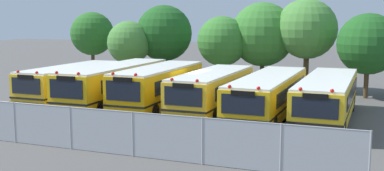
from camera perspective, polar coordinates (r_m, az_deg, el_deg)
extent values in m
plane|color=#514F4C|center=(28.71, -0.79, -3.12)|extent=(160.00, 160.00, 0.00)
cube|color=yellow|center=(32.65, -14.18, 0.37)|extent=(2.48, 9.01, 1.97)
cube|color=white|center=(32.53, -14.24, 2.19)|extent=(2.44, 8.83, 0.12)
cube|color=black|center=(29.22, -19.33, -2.32)|extent=(2.52, 0.16, 0.36)
cube|color=black|center=(29.08, -19.37, -0.06)|extent=(2.02, 0.06, 0.94)
cube|color=black|center=(32.15, -12.07, 0.88)|extent=(0.05, 7.03, 0.71)
cube|color=black|center=(33.59, -15.64, 1.07)|extent=(0.05, 7.03, 0.71)
cube|color=black|center=(32.70, -14.15, -0.32)|extent=(2.51, 9.10, 0.10)
sphere|color=red|center=(28.68, -18.20, 1.47)|extent=(0.18, 0.18, 0.18)
sphere|color=red|center=(29.56, -20.23, 1.57)|extent=(0.18, 0.18, 0.18)
cube|color=black|center=(29.01, -19.43, 0.97)|extent=(1.11, 0.08, 0.24)
cylinder|color=black|center=(29.67, -15.88, -2.08)|extent=(0.28, 1.00, 1.00)
cylinder|color=black|center=(31.03, -19.10, -1.78)|extent=(0.28, 1.00, 1.00)
cylinder|color=black|center=(34.40, -10.04, -0.53)|extent=(0.28, 1.00, 1.00)
cylinder|color=black|center=(35.58, -13.05, -0.33)|extent=(0.28, 1.00, 1.00)
cube|color=yellow|center=(30.80, -9.17, 0.23)|extent=(2.66, 10.64, 2.15)
cube|color=white|center=(30.66, -9.22, 2.32)|extent=(2.61, 10.43, 0.12)
cube|color=black|center=(26.47, -14.89, -3.18)|extent=(2.57, 0.19, 0.36)
cube|color=black|center=(26.30, -14.93, -0.43)|extent=(2.07, 0.09, 1.03)
cube|color=black|center=(30.41, -6.81, 0.83)|extent=(0.15, 8.27, 0.77)
cube|color=black|center=(31.66, -10.93, 1.02)|extent=(0.15, 8.27, 0.77)
cube|color=black|center=(30.86, -9.16, -0.56)|extent=(2.69, 10.74, 0.10)
sphere|color=red|center=(25.94, -13.53, 1.39)|extent=(0.18, 0.18, 0.18)
sphere|color=red|center=(26.73, -15.99, 1.50)|extent=(0.18, 0.18, 0.18)
cube|color=black|center=(26.21, -14.99, 0.84)|extent=(1.13, 0.09, 0.24)
cylinder|color=black|center=(27.07, -11.15, -2.88)|extent=(0.29, 1.00, 1.00)
cylinder|color=black|center=(28.29, -15.02, -2.53)|extent=(0.29, 1.00, 1.00)
cylinder|color=black|center=(33.50, -4.51, -0.66)|extent=(0.29, 1.00, 1.00)
cylinder|color=black|center=(34.50, -7.88, -0.46)|extent=(0.29, 1.00, 1.00)
cube|color=#EAA80C|center=(28.92, -3.99, -0.15)|extent=(2.57, 9.13, 2.19)
cube|color=white|center=(28.78, -4.01, 2.12)|extent=(2.52, 8.95, 0.12)
cube|color=black|center=(25.00, -8.32, -3.65)|extent=(2.47, 0.20, 0.36)
cube|color=black|center=(24.82, -8.32, -0.67)|extent=(1.98, 0.09, 1.05)
cube|color=black|center=(28.67, -1.51, 0.50)|extent=(0.16, 7.09, 0.79)
cube|color=black|center=(29.66, -5.92, 0.71)|extent=(0.16, 7.09, 0.79)
cube|color=black|center=(28.99, -3.98, -1.01)|extent=(2.60, 9.22, 0.10)
sphere|color=red|center=(24.54, -6.81, 1.29)|extent=(0.18, 0.18, 0.18)
sphere|color=red|center=(25.17, -9.51, 1.41)|extent=(0.18, 0.18, 0.18)
cube|color=black|center=(24.72, -8.36, 0.70)|extent=(1.09, 0.10, 0.24)
cylinder|color=black|center=(25.82, -4.67, -3.28)|extent=(0.30, 1.00, 1.00)
cylinder|color=black|center=(26.78, -8.83, -2.94)|extent=(0.30, 1.00, 1.00)
cylinder|color=black|center=(31.17, -0.11, -1.29)|extent=(0.30, 1.00, 1.00)
cylinder|color=black|center=(31.97, -3.70, -1.07)|extent=(0.30, 1.00, 1.00)
cube|color=yellow|center=(27.89, 2.53, -0.64)|extent=(2.51, 9.13, 2.00)
cube|color=white|center=(27.75, 2.54, 1.53)|extent=(2.46, 8.95, 0.12)
cube|color=black|center=(23.78, -1.12, -4.17)|extent=(2.53, 0.17, 0.36)
cube|color=black|center=(23.60, -1.08, -1.34)|extent=(2.03, 0.07, 0.96)
cube|color=black|center=(27.75, 5.19, -0.04)|extent=(0.07, 7.12, 0.72)
cube|color=black|center=(28.55, 0.34, 0.22)|extent=(0.07, 7.12, 0.72)
cube|color=black|center=(27.96, 2.52, -1.45)|extent=(2.54, 9.22, 0.10)
sphere|color=red|center=(23.39, 0.61, 0.56)|extent=(0.18, 0.18, 0.18)
sphere|color=red|center=(23.91, -2.44, 0.72)|extent=(0.18, 0.18, 0.18)
cube|color=black|center=(23.51, -1.10, -0.04)|extent=(1.12, 0.08, 0.24)
cylinder|color=black|center=(24.75, 2.55, -3.76)|extent=(0.28, 1.00, 1.00)
cylinder|color=black|center=(25.53, -2.14, -3.39)|extent=(0.28, 1.00, 1.00)
cylinder|color=black|center=(30.32, 6.18, -1.60)|extent=(0.28, 1.00, 1.00)
cylinder|color=black|center=(30.96, 2.25, -1.36)|extent=(0.28, 1.00, 1.00)
cube|color=yellow|center=(27.01, 9.22, -1.10)|extent=(2.59, 10.80, 1.93)
cube|color=white|center=(26.86, 9.27, 1.06)|extent=(2.54, 10.59, 0.12)
cube|color=black|center=(21.96, 6.03, -5.25)|extent=(2.54, 0.18, 0.36)
cube|color=black|center=(21.77, 6.11, -2.32)|extent=(2.04, 0.08, 0.93)
cube|color=black|center=(27.01, 11.99, -0.51)|extent=(0.12, 8.41, 0.70)
cube|color=black|center=(27.55, 6.81, -0.22)|extent=(0.12, 8.41, 0.70)
cube|color=black|center=(27.07, 9.20, -1.91)|extent=(2.62, 10.91, 0.10)
sphere|color=red|center=(21.64, 8.01, -0.33)|extent=(0.18, 0.18, 0.18)
sphere|color=red|center=(22.00, 4.55, -0.14)|extent=(0.18, 0.18, 0.18)
cube|color=black|center=(21.68, 6.13, -0.97)|extent=(1.12, 0.09, 0.24)
cylinder|color=black|center=(23.10, 9.68, -4.73)|extent=(0.29, 1.00, 1.00)
cylinder|color=black|center=(23.64, 4.42, -4.34)|extent=(0.29, 1.00, 1.00)
cylinder|color=black|center=(30.42, 12.70, -1.72)|extent=(0.29, 1.00, 1.00)
cylinder|color=black|center=(30.84, 8.65, -1.49)|extent=(0.29, 1.00, 1.00)
cube|color=yellow|center=(26.77, 16.01, -1.38)|extent=(2.56, 10.65, 1.94)
cube|color=white|center=(26.62, 16.10, 0.81)|extent=(2.51, 10.43, 0.12)
cube|color=black|center=(21.67, 14.46, -5.64)|extent=(2.52, 0.18, 0.36)
cube|color=black|center=(21.48, 14.59, -2.65)|extent=(2.03, 0.08, 0.93)
cube|color=black|center=(26.93, 18.76, -0.77)|extent=(0.11, 8.29, 0.70)
cube|color=black|center=(27.16, 13.47, -0.49)|extent=(0.11, 8.29, 0.70)
cube|color=black|center=(26.83, 15.98, -2.20)|extent=(2.59, 10.75, 0.10)
sphere|color=red|center=(21.45, 16.52, -0.62)|extent=(0.18, 0.18, 0.18)
sphere|color=red|center=(21.61, 12.93, -0.43)|extent=(0.18, 0.18, 0.18)
cube|color=black|center=(21.39, 14.63, -1.28)|extent=(1.11, 0.09, 0.24)
cylinder|color=black|center=(23.01, 17.65, -5.05)|extent=(0.29, 1.00, 1.00)
cylinder|color=black|center=(23.25, 12.24, -4.72)|extent=(0.29, 1.00, 1.00)
cylinder|color=black|center=(30.28, 18.70, -2.00)|extent=(0.29, 1.00, 1.00)
cylinder|color=black|center=(30.46, 14.58, -1.77)|extent=(0.29, 1.00, 1.00)
cylinder|color=#4C3823|center=(45.48, -11.82, 2.55)|extent=(0.33, 0.33, 2.66)
sphere|color=#286623|center=(45.31, -11.93, 6.13)|extent=(4.03, 4.03, 4.03)
sphere|color=#286623|center=(44.70, -11.42, 6.03)|extent=(2.61, 2.61, 2.61)
cylinder|color=#4C3823|center=(40.49, -7.53, 1.65)|extent=(0.42, 0.42, 2.18)
sphere|color=#478438|center=(40.29, -7.59, 5.13)|extent=(3.66, 3.66, 3.66)
sphere|color=#478438|center=(40.74, -7.66, 5.83)|extent=(2.10, 2.10, 2.10)
cylinder|color=#4C3823|center=(41.33, -3.35, 2.06)|extent=(0.32, 0.32, 2.50)
sphere|color=#1E561E|center=(41.12, -3.38, 6.31)|extent=(4.84, 4.84, 4.84)
sphere|color=#1E561E|center=(41.08, -2.24, 6.89)|extent=(2.69, 2.69, 2.69)
cylinder|color=#4C3823|center=(38.54, 3.62, 1.43)|extent=(0.32, 0.32, 2.25)
sphere|color=#387A2D|center=(38.32, 3.65, 5.35)|extent=(4.04, 4.04, 4.04)
sphere|color=#387A2D|center=(38.77, 2.91, 5.57)|extent=(2.54, 2.54, 2.54)
cylinder|color=#4C3823|center=(39.20, 8.42, 1.54)|extent=(0.35, 0.35, 2.35)
sphere|color=#387A2D|center=(38.97, 8.52, 6.11)|extent=(5.19, 5.19, 5.19)
sphere|color=#387A2D|center=(38.74, 9.35, 6.15)|extent=(3.76, 3.76, 3.76)
cylinder|color=#4C3823|center=(38.04, 13.55, 1.72)|extent=(0.42, 0.42, 3.03)
sphere|color=#478438|center=(37.83, 13.71, 6.62)|extent=(4.62, 4.62, 4.62)
sphere|color=#478438|center=(37.85, 13.10, 7.29)|extent=(3.64, 3.64, 3.64)
cylinder|color=#4C3823|center=(35.46, 20.23, 0.34)|extent=(0.33, 0.33, 2.21)
sphere|color=#1E561E|center=(35.22, 20.45, 4.71)|extent=(4.28, 4.28, 4.28)
sphere|color=#1E561E|center=(35.53, 20.04, 5.34)|extent=(2.69, 2.69, 2.69)
cylinder|color=#9EA0A3|center=(22.81, -20.58, -4.18)|extent=(0.07, 0.07, 1.87)
cylinder|color=#9EA0A3|center=(20.96, -14.42, -4.97)|extent=(0.07, 0.07, 1.87)
cylinder|color=#9EA0A3|center=(19.39, -7.15, -5.82)|extent=(0.07, 0.07, 1.87)
cylinder|color=#9EA0A3|center=(18.19, 1.26, -6.69)|extent=(0.07, 0.07, 1.87)
cylinder|color=#9EA0A3|center=(17.44, 10.65, -7.49)|extent=(0.07, 0.07, 1.87)
cylinder|color=#9EA0A3|center=(17.17, 20.64, -8.12)|extent=(0.07, 0.07, 1.87)
cube|color=#ADB2B7|center=(20.14, -10.93, -5.39)|extent=(21.01, 0.02, 1.83)
cylinder|color=#9EA0A3|center=(19.95, -10.99, -2.86)|extent=(21.01, 0.04, 0.04)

